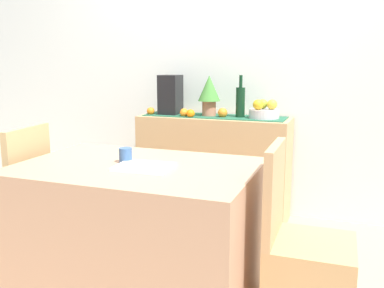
{
  "coord_description": "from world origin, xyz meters",
  "views": [
    {
      "loc": [
        0.98,
        -2.33,
        1.27
      ],
      "look_at": [
        -0.02,
        0.38,
        0.71
      ],
      "focal_mm": 39.9,
      "sensor_mm": 36.0,
      "label": 1
    }
  ],
  "objects_px": {
    "fruit_bowl": "(264,114)",
    "chair_by_corner": "(306,277)",
    "potted_plant": "(209,92)",
    "coffee_cup": "(126,155)",
    "dining_table": "(138,232)",
    "sideboard_console": "(214,167)",
    "wine_bottle": "(240,102)",
    "chair_near_window": "(10,228)",
    "coffee_maker": "(170,95)",
    "open_book": "(144,167)"
  },
  "relations": [
    {
      "from": "wine_bottle",
      "to": "chair_near_window",
      "type": "relative_size",
      "value": 0.37
    },
    {
      "from": "fruit_bowl",
      "to": "open_book",
      "type": "relative_size",
      "value": 0.83
    },
    {
      "from": "coffee_maker",
      "to": "potted_plant",
      "type": "distance_m",
      "value": 0.34
    },
    {
      "from": "dining_table",
      "to": "chair_by_corner",
      "type": "xyz_separation_m",
      "value": [
        0.89,
        -0.0,
        -0.1
      ]
    },
    {
      "from": "wine_bottle",
      "to": "coffee_maker",
      "type": "xyz_separation_m",
      "value": [
        -0.59,
        -0.0,
        0.04
      ]
    },
    {
      "from": "sideboard_console",
      "to": "wine_bottle",
      "type": "distance_m",
      "value": 0.59
    },
    {
      "from": "open_book",
      "to": "chair_near_window",
      "type": "relative_size",
      "value": 0.31
    },
    {
      "from": "fruit_bowl",
      "to": "dining_table",
      "type": "distance_m",
      "value": 1.47
    },
    {
      "from": "sideboard_console",
      "to": "open_book",
      "type": "bearing_deg",
      "value": -87.74
    },
    {
      "from": "coffee_cup",
      "to": "sideboard_console",
      "type": "bearing_deg",
      "value": 85.85
    },
    {
      "from": "fruit_bowl",
      "to": "coffee_maker",
      "type": "relative_size",
      "value": 0.71
    },
    {
      "from": "coffee_maker",
      "to": "chair_by_corner",
      "type": "distance_m",
      "value": 1.96
    },
    {
      "from": "sideboard_console",
      "to": "dining_table",
      "type": "relative_size",
      "value": 0.97
    },
    {
      "from": "coffee_cup",
      "to": "potted_plant",
      "type": "bearing_deg",
      "value": 87.86
    },
    {
      "from": "potted_plant",
      "to": "coffee_cup",
      "type": "distance_m",
      "value": 1.32
    },
    {
      "from": "potted_plant",
      "to": "chair_near_window",
      "type": "bearing_deg",
      "value": -123.1
    },
    {
      "from": "fruit_bowl",
      "to": "dining_table",
      "type": "height_order",
      "value": "fruit_bowl"
    },
    {
      "from": "open_book",
      "to": "fruit_bowl",
      "type": "bearing_deg",
      "value": 72.4
    },
    {
      "from": "open_book",
      "to": "potted_plant",
      "type": "bearing_deg",
      "value": 90.69
    },
    {
      "from": "coffee_cup",
      "to": "fruit_bowl",
      "type": "bearing_deg",
      "value": 69.1
    },
    {
      "from": "dining_table",
      "to": "chair_by_corner",
      "type": "distance_m",
      "value": 0.89
    },
    {
      "from": "fruit_bowl",
      "to": "coffee_cup",
      "type": "relative_size",
      "value": 2.84
    },
    {
      "from": "dining_table",
      "to": "coffee_cup",
      "type": "relative_size",
      "value": 15.25
    },
    {
      "from": "fruit_bowl",
      "to": "wine_bottle",
      "type": "bearing_deg",
      "value": 180.0
    },
    {
      "from": "fruit_bowl",
      "to": "chair_by_corner",
      "type": "relative_size",
      "value": 0.26
    },
    {
      "from": "coffee_maker",
      "to": "open_book",
      "type": "xyz_separation_m",
      "value": [
        0.44,
        -1.37,
        -0.25
      ]
    },
    {
      "from": "coffee_cup",
      "to": "chair_near_window",
      "type": "xyz_separation_m",
      "value": [
        -0.81,
        -0.02,
        -0.51
      ]
    },
    {
      "from": "coffee_cup",
      "to": "chair_near_window",
      "type": "relative_size",
      "value": 0.09
    },
    {
      "from": "fruit_bowl",
      "to": "potted_plant",
      "type": "relative_size",
      "value": 0.71
    },
    {
      "from": "sideboard_console",
      "to": "wine_bottle",
      "type": "bearing_deg",
      "value": 0.0
    },
    {
      "from": "sideboard_console",
      "to": "fruit_bowl",
      "type": "bearing_deg",
      "value": 0.0
    },
    {
      "from": "coffee_maker",
      "to": "fruit_bowl",
      "type": "bearing_deg",
      "value": 0.0
    },
    {
      "from": "chair_near_window",
      "to": "chair_by_corner",
      "type": "bearing_deg",
      "value": -0.06
    },
    {
      "from": "sideboard_console",
      "to": "open_book",
      "type": "height_order",
      "value": "sideboard_console"
    },
    {
      "from": "sideboard_console",
      "to": "open_book",
      "type": "distance_m",
      "value": 1.41
    },
    {
      "from": "wine_bottle",
      "to": "chair_by_corner",
      "type": "xyz_separation_m",
      "value": [
        0.66,
        -1.32,
        -0.7
      ]
    },
    {
      "from": "potted_plant",
      "to": "chair_by_corner",
      "type": "relative_size",
      "value": 0.36
    },
    {
      "from": "open_book",
      "to": "chair_by_corner",
      "type": "relative_size",
      "value": 0.31
    },
    {
      "from": "open_book",
      "to": "chair_near_window",
      "type": "height_order",
      "value": "chair_near_window"
    },
    {
      "from": "chair_near_window",
      "to": "chair_by_corner",
      "type": "xyz_separation_m",
      "value": [
        1.77,
        -0.0,
        0.0
      ]
    },
    {
      "from": "open_book",
      "to": "coffee_cup",
      "type": "xyz_separation_m",
      "value": [
        -0.15,
        0.08,
        0.03
      ]
    },
    {
      "from": "wine_bottle",
      "to": "coffee_cup",
      "type": "height_order",
      "value": "wine_bottle"
    },
    {
      "from": "sideboard_console",
      "to": "wine_bottle",
      "type": "height_order",
      "value": "wine_bottle"
    },
    {
      "from": "open_book",
      "to": "chair_near_window",
      "type": "distance_m",
      "value": 1.07
    },
    {
      "from": "fruit_bowl",
      "to": "chair_by_corner",
      "type": "xyz_separation_m",
      "value": [
        0.47,
        -1.32,
        -0.61
      ]
    },
    {
      "from": "fruit_bowl",
      "to": "coffee_maker",
      "type": "bearing_deg",
      "value": 180.0
    },
    {
      "from": "fruit_bowl",
      "to": "coffee_cup",
      "type": "distance_m",
      "value": 1.39
    },
    {
      "from": "fruit_bowl",
      "to": "open_book",
      "type": "bearing_deg",
      "value": -104.14
    },
    {
      "from": "coffee_cup",
      "to": "dining_table",
      "type": "bearing_deg",
      "value": -17.26
    },
    {
      "from": "sideboard_console",
      "to": "potted_plant",
      "type": "relative_size",
      "value": 3.7
    }
  ]
}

